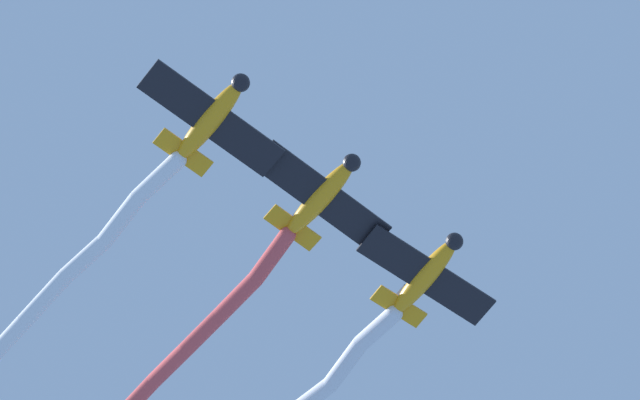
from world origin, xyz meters
TOP-DOWN VIEW (x-y plane):
  - airplane_lead at (0.35, -1.70)m, footprint 6.09×6.41m
  - airplane_left_wing at (4.68, 3.09)m, footprint 6.04×6.45m
  - smoke_trail_left_wing at (-3.48, 10.72)m, footprint 13.60×12.20m
  - airplane_right_wing at (9.01, 7.88)m, footprint 6.30×6.20m

SIDE VIEW (x-z plane):
  - airplane_lead at x=0.35m, z-range 62.21..64.03m
  - airplane_right_wing at x=9.01m, z-range 62.21..64.03m
  - airplane_left_wing at x=4.68m, z-range 62.51..64.33m
  - smoke_trail_left_wing at x=-3.48m, z-range 62.79..65.45m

